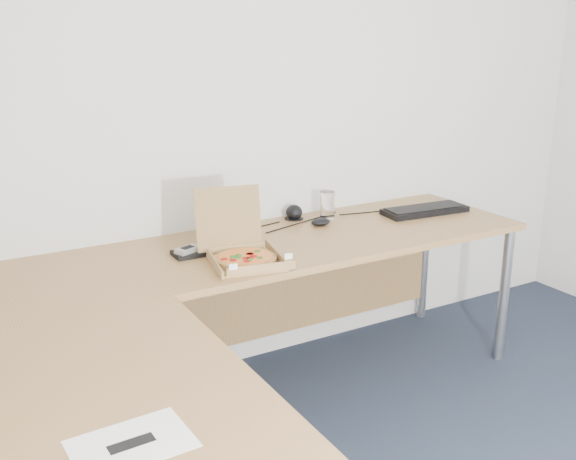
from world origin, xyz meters
TOP-DOWN VIEW (x-y plane):
  - desk at (-0.82, 0.97)m, footprint 2.50×2.20m
  - pizza_box at (-0.68, 1.24)m, footprint 0.28×0.32m
  - drinking_glass at (-0.03, 1.62)m, footprint 0.07×0.07m
  - keyboard at (0.45, 1.44)m, footprint 0.46×0.20m
  - mouse at (-0.13, 1.52)m, footprint 0.11×0.08m
  - wallet at (-0.85, 1.42)m, footprint 0.12×0.10m
  - phone at (-0.85, 1.42)m, footprint 0.11×0.09m
  - paper_sheet at (-1.45, 0.27)m, footprint 0.28×0.20m
  - dome_speaker at (-0.18, 1.68)m, footprint 0.09×0.09m
  - cable_bundle at (-0.18, 1.60)m, footprint 0.54×0.11m

SIDE VIEW (x-z plane):
  - desk at x=-0.82m, z-range 0.34..1.07m
  - paper_sheet at x=-1.45m, z-range 0.73..0.73m
  - cable_bundle at x=-0.18m, z-range 0.73..0.74m
  - wallet at x=-0.85m, z-range 0.73..0.75m
  - keyboard at x=0.45m, z-range 0.73..0.76m
  - mouse at x=-0.13m, z-range 0.73..0.77m
  - phone at x=-0.85m, z-range 0.75..0.77m
  - pizza_box at x=-0.68m, z-range 0.62..0.90m
  - dome_speaker at x=-0.18m, z-range 0.73..0.81m
  - drinking_glass at x=-0.03m, z-range 0.73..0.86m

